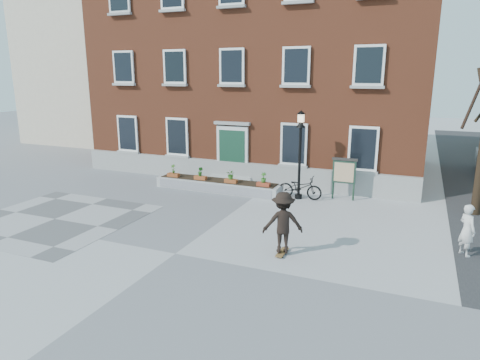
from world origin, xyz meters
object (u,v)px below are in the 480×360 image
at_px(bicycle, 300,187).
at_px(skateboarder, 283,223).
at_px(notice_board, 344,172).
at_px(bystander, 467,230).
at_px(lamp_post, 300,143).

xyz_separation_m(bicycle, skateboarder, (1.11, -6.15, 0.52)).
height_order(notice_board, skateboarder, skateboarder).
distance_m(bystander, lamp_post, 7.71).
height_order(bicycle, lamp_post, lamp_post).
relative_size(lamp_post, notice_board, 2.10).
distance_m(lamp_post, skateboarder, 6.41).
bearing_deg(notice_board, lamp_post, -160.90).
distance_m(bicycle, notice_board, 2.04).
bearing_deg(skateboarder, lamp_post, 100.76).
distance_m(bicycle, lamp_post, 2.02).
bearing_deg(bystander, lamp_post, 21.85).
xyz_separation_m(bicycle, bystander, (6.31, -4.02, 0.30)).
relative_size(bicycle, bystander, 1.21).
xyz_separation_m(notice_board, skateboarder, (-0.69, -6.77, -0.23)).
relative_size(lamp_post, skateboarder, 1.96).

